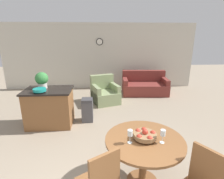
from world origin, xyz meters
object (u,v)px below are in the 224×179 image
Objects in this scene: dining_table at (144,149)px; armchair at (105,93)px; fruit_bowl at (145,135)px; kitchen_island at (50,107)px; couch at (144,86)px; wine_glass_left at (130,133)px; trash_bin at (87,110)px; wine_glass_right at (163,133)px; teal_bowl at (40,90)px; potted_plant at (42,80)px.

armchair is (-0.48, 3.53, -0.30)m from dining_table.
fruit_bowl is 3.60m from armchair.
kitchen_island reaches higher than couch.
wine_glass_left is 0.32× the size of trash_bin.
trash_bin is 1.46m from armchair.
armchair is (-1.58, -0.85, 0.01)m from couch.
wine_glass_left and wine_glass_right have the same top height.
dining_table is at bearing 154.11° from wine_glass_right.
kitchen_island is 0.95m from trash_bin.
armchair is at bearing 97.74° from fruit_bowl.
dining_table is 5.75× the size of wine_glass_left.
trash_bin is (-0.75, 2.23, -0.61)m from wine_glass_left.
fruit_bowl is 2.70m from teal_bowl.
potted_plant is 3.97m from couch.
couch is at bearing 73.39° from wine_glass_left.
trash_bin is at bearing 114.37° from fruit_bowl.
wine_glass_left is 0.11× the size of couch.
potted_plant is 1.37m from trash_bin.
teal_bowl is 0.38m from potted_plant.
teal_bowl is (-2.02, 1.80, 0.39)m from dining_table.
fruit_bowl is at bearing 19.64° from wine_glass_left.
trash_bin is (1.08, 0.01, -0.84)m from potted_plant.
teal_bowl reaches higher than wine_glass_left.
wine_glass_right reaches higher than dining_table.
wine_glass_left reaches higher than fruit_bowl.
couch is at bearing 78.79° from wine_glass_right.
potted_plant is 0.37× the size of armchair.
wine_glass_left is at bearing -50.53° from potted_plant.
wine_glass_right is at bearing -44.70° from potted_plant.
wine_glass_right is 0.17× the size of kitchen_island.
trash_bin is 0.57× the size of armchair.
potted_plant is at bearing -179.42° from trash_bin.
fruit_bowl is at bearing 108.40° from dining_table.
potted_plant reaches higher than wine_glass_right.
dining_table is 0.40m from wine_glass_left.
wine_glass_left is 0.18× the size of armchair.
kitchen_island is at bearing -150.90° from armchair.
couch is at bearing 47.01° from trash_bin.
wine_glass_right reaches higher than armchair.
potted_plant is 0.65× the size of trash_bin.
couch is (1.33, 4.46, -0.62)m from wine_glass_left.
wine_glass_right reaches higher than couch.
couch is at bearing 38.43° from kitchen_island.
armchair is (1.41, 1.53, -0.17)m from kitchen_island.
armchair reaches higher than trash_bin.
trash_bin is (-1.19, 2.26, -0.61)m from wine_glass_right.
potted_plant is (-2.05, 2.14, 0.31)m from fruit_bowl.
trash_bin is (0.92, 0.15, -0.16)m from kitchen_island.
kitchen_island reaches higher than trash_bin.
wine_glass_left is 0.17× the size of kitchen_island.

